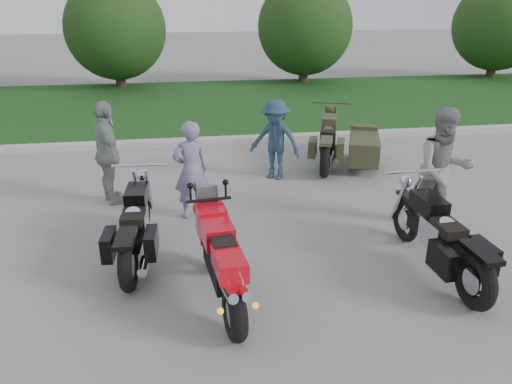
{
  "coord_description": "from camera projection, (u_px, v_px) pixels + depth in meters",
  "views": [
    {
      "loc": [
        -0.79,
        -5.87,
        3.56
      ],
      "look_at": [
        0.21,
        0.8,
        0.8
      ],
      "focal_mm": 35.0,
      "sensor_mm": 36.0,
      "label": 1
    }
  ],
  "objects": [
    {
      "name": "ground",
      "position": [
        249.0,
        269.0,
        6.83
      ],
      "size": [
        80.0,
        80.0,
        0.0
      ],
      "primitive_type": "plane",
      "color": "gray",
      "rests_on": "ground"
    },
    {
      "name": "curb",
      "position": [
        216.0,
        141.0,
        12.29
      ],
      "size": [
        60.0,
        0.3,
        0.15
      ],
      "primitive_type": "cube",
      "color": "#B2AFA7",
      "rests_on": "ground"
    },
    {
      "name": "grass_strip",
      "position": [
        206.0,
        105.0,
        16.09
      ],
      "size": [
        60.0,
        8.0,
        0.14
      ],
      "primitive_type": "cube",
      "color": "#21511B",
      "rests_on": "ground"
    },
    {
      "name": "tree_mid_left",
      "position": [
        115.0,
        29.0,
        17.94
      ],
      "size": [
        3.6,
        3.6,
        4.0
      ],
      "color": "#3F2B1C",
      "rests_on": "ground"
    },
    {
      "name": "tree_mid_right",
      "position": [
        305.0,
        27.0,
        18.9
      ],
      "size": [
        3.6,
        3.6,
        4.0
      ],
      "color": "#3F2B1C",
      "rests_on": "ground"
    },
    {
      "name": "tree_far_right",
      "position": [
        499.0,
        25.0,
        20.0
      ],
      "size": [
        3.6,
        3.6,
        4.0
      ],
      "color": "#3F2B1C",
      "rests_on": "ground"
    },
    {
      "name": "sportbike_red",
      "position": [
        221.0,
        259.0,
        5.89
      ],
      "size": [
        0.51,
        2.13,
        1.01
      ],
      "rotation": [
        0.0,
        0.0,
        0.11
      ],
      "color": "black",
      "rests_on": "ground"
    },
    {
      "name": "cruiser_left",
      "position": [
        136.0,
        229.0,
        6.89
      ],
      "size": [
        0.43,
        2.4,
        0.92
      ],
      "rotation": [
        0.0,
        0.0,
        -0.06
      ],
      "color": "black",
      "rests_on": "ground"
    },
    {
      "name": "cruiser_right",
      "position": [
        442.0,
        241.0,
        6.54
      ],
      "size": [
        0.46,
        2.47,
        0.95
      ],
      "rotation": [
        0.0,
        0.0,
        0.04
      ],
      "color": "black",
      "rests_on": "ground"
    },
    {
      "name": "cruiser_sidecar",
      "position": [
        349.0,
        146.0,
        10.61
      ],
      "size": [
        1.71,
        2.44,
        0.97
      ],
      "rotation": [
        0.0,
        0.0,
        -0.33
      ],
      "color": "black",
      "rests_on": "ground"
    },
    {
      "name": "person_stripe",
      "position": [
        191.0,
        170.0,
        8.09
      ],
      "size": [
        0.67,
        0.52,
        1.64
      ],
      "primitive_type": "imported",
      "rotation": [
        0.0,
        0.0,
        3.37
      ],
      "color": "slate",
      "rests_on": "ground"
    },
    {
      "name": "person_grey",
      "position": [
        443.0,
        170.0,
        7.65
      ],
      "size": [
        0.99,
        0.79,
        1.94
      ],
      "primitive_type": "imported",
      "rotation": [
        0.0,
        0.0,
        -0.06
      ],
      "color": "gray",
      "rests_on": "ground"
    },
    {
      "name": "person_denim",
      "position": [
        275.0,
        140.0,
        9.8
      ],
      "size": [
        1.19,
        1.05,
        1.59
      ],
      "primitive_type": "imported",
      "rotation": [
        0.0,
        0.0,
        -0.56
      ],
      "color": "navy",
      "rests_on": "ground"
    },
    {
      "name": "person_back",
      "position": [
        108.0,
        153.0,
        8.62
      ],
      "size": [
        0.84,
        1.16,
        1.82
      ],
      "primitive_type": "imported",
      "rotation": [
        0.0,
        0.0,
        1.98
      ],
      "color": "gray",
      "rests_on": "ground"
    }
  ]
}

